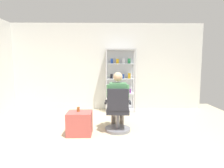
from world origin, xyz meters
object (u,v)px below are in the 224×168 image
Objects in this scene: office_chair at (118,114)px; storage_crate at (80,123)px; seated_shopkeeper at (118,98)px; display_cabinet_main at (120,80)px; tea_glass at (78,109)px.

office_chair is 1.91× the size of storage_crate.
office_chair is 0.36m from seated_shopkeeper.
display_cabinet_main is 1.98× the size of office_chair.
tea_glass is (-0.03, 0.04, 0.29)m from storage_crate.
seated_shopkeeper is at bearing 20.72° from storage_crate.
display_cabinet_main is 1.92m from office_chair.
storage_crate is at bearing -169.91° from office_chair.
office_chair reaches higher than storage_crate.
display_cabinet_main reaches higher than storage_crate.
seated_shopkeeper reaches higher than storage_crate.
storage_crate is at bearing -115.98° from display_cabinet_main.
tea_glass reaches higher than storage_crate.
display_cabinet_main is 2.31m from storage_crate.
storage_crate is (-0.81, -0.31, -0.47)m from seated_shopkeeper.
office_chair is at bearing 7.15° from tea_glass.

